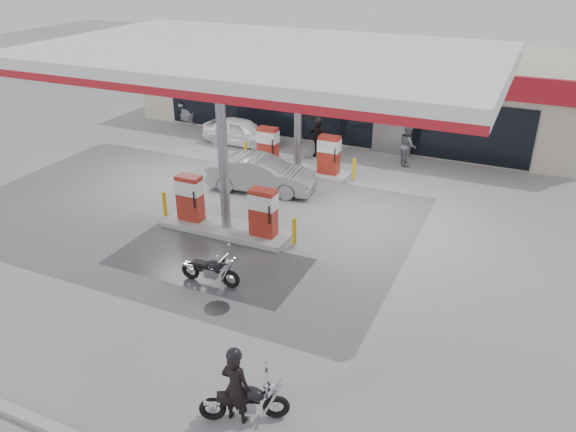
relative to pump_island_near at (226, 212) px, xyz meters
name	(u,v)px	position (x,y,z in m)	size (l,w,h in m)	color
ground	(195,258)	(0.00, -2.00, -0.71)	(90.00, 90.00, 0.00)	gray
wet_patch	(208,262)	(0.50, -2.00, -0.71)	(6.00, 3.00, 0.00)	#4C4C4F
drain_cover	(217,308)	(2.00, -4.00, -0.71)	(0.70, 0.70, 0.01)	#38383A
kerb	(9,410)	(0.00, -9.00, -0.64)	(28.00, 0.25, 0.15)	gray
store_building	(358,86)	(0.01, 13.94, 1.30)	(22.00, 8.22, 4.00)	#BDB39F
canopy	(264,58)	(0.00, 3.00, 4.56)	(16.00, 10.02, 5.51)	silver
pump_island_near	(226,212)	(0.00, 0.00, 0.00)	(5.14, 1.30, 1.78)	#9E9E99
pump_island_far	(298,156)	(0.00, 6.00, 0.00)	(5.14, 1.30, 1.78)	#9E9E99
main_motorcycle	(246,402)	(4.56, -7.07, -0.29)	(1.72, 1.01, 0.96)	black
biker_main	(236,387)	(4.39, -7.16, 0.13)	(0.62, 0.40, 1.69)	black
parked_motorcycle	(211,271)	(1.24, -2.99, -0.29)	(1.85, 0.71, 0.95)	black
sedan_white	(241,132)	(-3.93, 8.20, -0.07)	(1.52, 3.78, 1.29)	white
attendant	(408,145)	(4.00, 8.80, 0.19)	(0.88, 0.68, 1.81)	slate
hatchback_silver	(261,174)	(-0.51, 3.60, -0.02)	(1.46, 4.19, 1.38)	gray
parked_car_left	(217,111)	(-6.99, 11.11, -0.13)	(1.62, 3.97, 1.15)	#ADAFB5
parked_car_right	(558,148)	(10.00, 12.00, -0.12)	(1.96, 4.25, 1.18)	#521221
biker_walking	(318,138)	(0.03, 8.20, 0.14)	(1.00, 0.42, 1.70)	black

